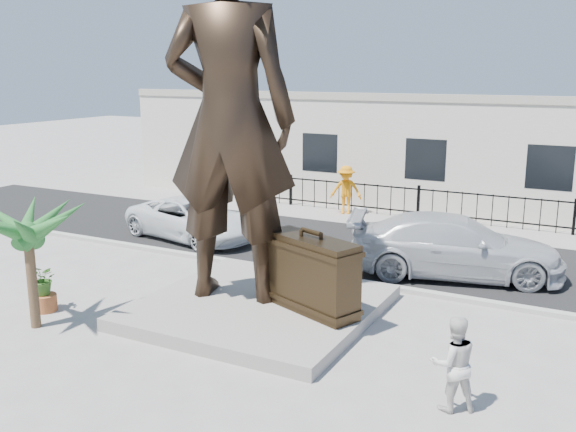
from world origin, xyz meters
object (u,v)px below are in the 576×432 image
statue (230,119)px  car_white (193,219)px  suitcase (311,274)px  tourist (454,363)px

statue → car_white: statue is taller
statue → suitcase: statue is taller
car_white → statue: bearing=-124.2°
statue → suitcase: 3.95m
statue → car_white: (-4.62, 4.79, -3.81)m
statue → suitcase: bearing=164.5°
car_white → tourist: bearing=-112.6°
suitcase → car_white: size_ratio=0.49×
suitcase → tourist: (3.76, -2.34, -0.32)m
tourist → car_white: tourist is taller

